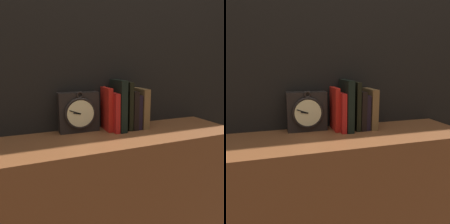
# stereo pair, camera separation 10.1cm
# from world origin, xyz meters

# --- Properties ---
(wall_back) EXTENTS (6.00, 0.05, 2.60)m
(wall_back) POSITION_xyz_m (0.00, 0.20, 1.30)
(wall_back) COLOR black
(wall_back) RESTS_ON ground_plane
(bookshelf) EXTENTS (1.30, 0.36, 0.73)m
(bookshelf) POSITION_xyz_m (0.00, 0.00, 0.36)
(bookshelf) COLOR brown
(bookshelf) RESTS_ON ground_plane
(clock) EXTENTS (0.20, 0.08, 0.21)m
(clock) POSITION_xyz_m (-0.13, 0.13, 0.83)
(clock) COLOR black
(clock) RESTS_ON bookshelf
(book_slot0_red) EXTENTS (0.02, 0.12, 0.22)m
(book_slot0_red) POSITION_xyz_m (0.01, 0.11, 0.84)
(book_slot0_red) COLOR red
(book_slot0_red) RESTS_ON bookshelf
(book_slot1_red) EXTENTS (0.02, 0.15, 0.20)m
(book_slot1_red) POSITION_xyz_m (0.04, 0.09, 0.82)
(book_slot1_red) COLOR #B11915
(book_slot1_red) RESTS_ON bookshelf
(book_slot2_black) EXTENTS (0.03, 0.16, 0.26)m
(book_slot2_black) POSITION_xyz_m (0.07, 0.09, 0.85)
(book_slot2_black) COLOR black
(book_slot2_black) RESTS_ON bookshelf
(book_slot3_black) EXTENTS (0.02, 0.11, 0.23)m
(book_slot3_black) POSITION_xyz_m (0.10, 0.11, 0.84)
(book_slot3_black) COLOR black
(book_slot3_black) RESTS_ON bookshelf
(book_slot4_black) EXTENTS (0.02, 0.14, 0.25)m
(book_slot4_black) POSITION_xyz_m (0.12, 0.10, 0.85)
(book_slot4_black) COLOR black
(book_slot4_black) RESTS_ON bookshelf
(book_slot5_black) EXTENTS (0.03, 0.14, 0.20)m
(book_slot5_black) POSITION_xyz_m (0.15, 0.10, 0.83)
(book_slot5_black) COLOR black
(book_slot5_black) RESTS_ON bookshelf
(book_slot6_black) EXTENTS (0.02, 0.14, 0.18)m
(book_slot6_black) POSITION_xyz_m (0.17, 0.10, 0.82)
(book_slot6_black) COLOR black
(book_slot6_black) RESTS_ON bookshelf
(book_slot7_brown) EXTENTS (0.04, 0.14, 0.21)m
(book_slot7_brown) POSITION_xyz_m (0.20, 0.10, 0.83)
(book_slot7_brown) COLOR brown
(book_slot7_brown) RESTS_ON bookshelf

